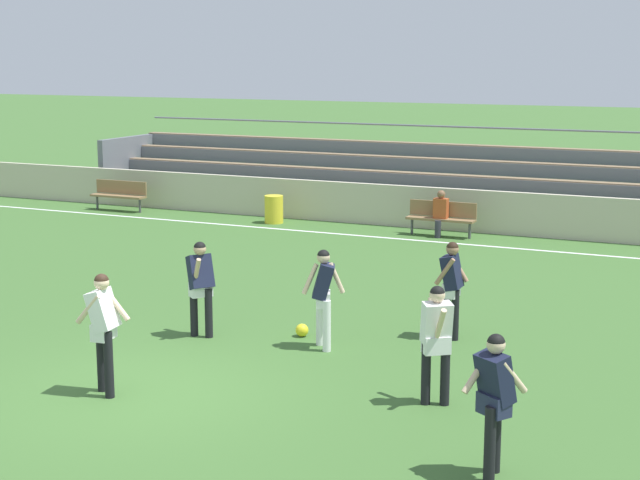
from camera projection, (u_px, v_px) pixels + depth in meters
The scene contains 15 objects.
ground_plane at pixel (135, 393), 13.65m from camera, with size 160.00×160.00×0.00m, color #3D662D.
field_line_sideline at pixel (420, 241), 24.77m from camera, with size 44.00×0.12×0.01m, color white.
sideline_wall at pixel (442, 209), 26.24m from camera, with size 48.00×0.16×1.14m, color beige.
bleacher_stand at pixel (396, 176), 29.41m from camera, with size 19.58×3.44×2.48m.
bench_far_right at pixel (119, 193), 29.45m from camera, with size 1.80×0.40×0.90m.
bench_near_wall_gap at pixel (442, 215), 25.32m from camera, with size 1.80×0.40×0.90m.
trash_bin at pixel (274, 209), 27.30m from camera, with size 0.52×0.52×0.78m, color yellow.
spectator_seated at pixel (440, 210), 25.19m from camera, with size 0.36×0.42×1.21m.
player_dark_dropping_back at pixel (323, 290), 15.55m from camera, with size 0.63×0.49×1.62m.
player_dark_challenging at pixel (201, 281), 16.19m from camera, with size 0.54×0.63×1.62m.
player_dark_overlapping at pixel (494, 393), 10.75m from camera, with size 0.68×0.49×1.66m.
player_white_pressing_high at pixel (436, 335), 13.02m from camera, with size 0.48×0.64×1.65m.
player_white_on_ball at pixel (103, 323), 13.41m from camera, with size 0.63×0.46×1.72m.
player_dark_wide_right at pixel (452, 281), 16.09m from camera, with size 0.48×0.44×1.64m.
soccer_ball at pixel (302, 330), 16.35m from camera, with size 0.22×0.22×0.22m, color yellow.
Camera 1 is at (7.76, -10.76, 4.67)m, focal length 54.75 mm.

